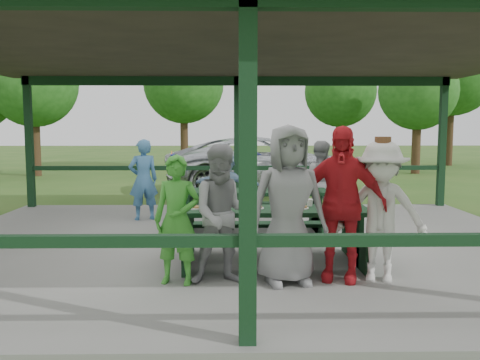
{
  "coord_description": "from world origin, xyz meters",
  "views": [
    {
      "loc": [
        -0.14,
        -8.01,
        1.96
      ],
      "look_at": [
        -0.0,
        -0.3,
        1.15
      ],
      "focal_mm": 38.0,
      "sensor_mm": 36.0,
      "label": 1
    }
  ],
  "objects_px": {
    "picnic_table_far": "(253,206)",
    "farm_trailer": "(216,171)",
    "picnic_table_near": "(272,228)",
    "spectator_grey": "(319,182)",
    "contestant_red": "(340,204)",
    "spectator_blue": "(143,180)",
    "contestant_white_fedora": "(381,212)",
    "spectator_lblue": "(225,187)",
    "contestant_grey_left": "(224,214)",
    "pickup_truck": "(264,164)",
    "contestant_grey_mid": "(288,205)",
    "contestant_green": "(177,220)"
  },
  "relations": [
    {
      "from": "picnic_table_far",
      "to": "farm_trailer",
      "type": "bearing_deg",
      "value": 97.25
    },
    {
      "from": "picnic_table_near",
      "to": "spectator_grey",
      "type": "bearing_deg",
      "value": 68.22
    },
    {
      "from": "picnic_table_far",
      "to": "contestant_red",
      "type": "bearing_deg",
      "value": -71.78
    },
    {
      "from": "spectator_blue",
      "to": "spectator_grey",
      "type": "bearing_deg",
      "value": 150.62
    },
    {
      "from": "farm_trailer",
      "to": "contestant_white_fedora",
      "type": "bearing_deg",
      "value": -78.37
    },
    {
      "from": "spectator_grey",
      "to": "farm_trailer",
      "type": "xyz_separation_m",
      "value": [
        -2.14,
        5.77,
        -0.28
      ]
    },
    {
      "from": "farm_trailer",
      "to": "picnic_table_far",
      "type": "bearing_deg",
      "value": -84.48
    },
    {
      "from": "picnic_table_far",
      "to": "spectator_lblue",
      "type": "height_order",
      "value": "spectator_lblue"
    },
    {
      "from": "contestant_grey_left",
      "to": "contestant_white_fedora",
      "type": "xyz_separation_m",
      "value": [
        1.88,
        0.05,
        0.02
      ]
    },
    {
      "from": "picnic_table_near",
      "to": "pickup_truck",
      "type": "height_order",
      "value": "pickup_truck"
    },
    {
      "from": "farm_trailer",
      "to": "spectator_lblue",
      "type": "bearing_deg",
      "value": -88.46
    },
    {
      "from": "farm_trailer",
      "to": "picnic_table_near",
      "type": "bearing_deg",
      "value": -85.05
    },
    {
      "from": "contestant_grey_mid",
      "to": "spectator_lblue",
      "type": "distance_m",
      "value": 3.82
    },
    {
      "from": "spectator_lblue",
      "to": "farm_trailer",
      "type": "distance_m",
      "value": 5.79
    },
    {
      "from": "contestant_green",
      "to": "spectator_lblue",
      "type": "relative_size",
      "value": 1.07
    },
    {
      "from": "spectator_grey",
      "to": "contestant_red",
      "type": "bearing_deg",
      "value": 97.94
    },
    {
      "from": "contestant_white_fedora",
      "to": "contestant_grey_left",
      "type": "bearing_deg",
      "value": -160.57
    },
    {
      "from": "picnic_table_near",
      "to": "contestant_red",
      "type": "xyz_separation_m",
      "value": [
        0.75,
        -0.79,
        0.46
      ]
    },
    {
      "from": "contestant_grey_left",
      "to": "farm_trailer",
      "type": "distance_m",
      "value": 9.5
    },
    {
      "from": "contestant_green",
      "to": "pickup_truck",
      "type": "bearing_deg",
      "value": 91.36
    },
    {
      "from": "contestant_white_fedora",
      "to": "pickup_truck",
      "type": "height_order",
      "value": "contestant_white_fedora"
    },
    {
      "from": "picnic_table_far",
      "to": "contestant_green",
      "type": "xyz_separation_m",
      "value": [
        -1.03,
        -2.9,
        0.29
      ]
    },
    {
      "from": "spectator_blue",
      "to": "farm_trailer",
      "type": "height_order",
      "value": "spectator_blue"
    },
    {
      "from": "contestant_white_fedora",
      "to": "pickup_truck",
      "type": "xyz_separation_m",
      "value": [
        -0.8,
        9.54,
        -0.12
      ]
    },
    {
      "from": "contestant_white_fedora",
      "to": "spectator_blue",
      "type": "relative_size",
      "value": 1.08
    },
    {
      "from": "spectator_grey",
      "to": "picnic_table_near",
      "type": "bearing_deg",
      "value": 82.1
    },
    {
      "from": "contestant_grey_left",
      "to": "spectator_grey",
      "type": "relative_size",
      "value": 1.04
    },
    {
      "from": "spectator_blue",
      "to": "contestant_grey_left",
      "type": "bearing_deg",
      "value": 90.05
    },
    {
      "from": "contestant_white_fedora",
      "to": "spectator_blue",
      "type": "bearing_deg",
      "value": 148.64
    },
    {
      "from": "contestant_green",
      "to": "contestant_red",
      "type": "bearing_deg",
      "value": 14.24
    },
    {
      "from": "contestant_grey_mid",
      "to": "spectator_lblue",
      "type": "xyz_separation_m",
      "value": [
        -0.79,
        3.73,
        -0.23
      ]
    },
    {
      "from": "pickup_truck",
      "to": "farm_trailer",
      "type": "height_order",
      "value": "pickup_truck"
    },
    {
      "from": "spectator_grey",
      "to": "farm_trailer",
      "type": "bearing_deg",
      "value": -55.8
    },
    {
      "from": "spectator_lblue",
      "to": "pickup_truck",
      "type": "bearing_deg",
      "value": -79.54
    },
    {
      "from": "spectator_grey",
      "to": "pickup_truck",
      "type": "height_order",
      "value": "spectator_grey"
    },
    {
      "from": "contestant_green",
      "to": "contestant_grey_left",
      "type": "distance_m",
      "value": 0.56
    },
    {
      "from": "spectator_grey",
      "to": "farm_trailer",
      "type": "distance_m",
      "value": 6.16
    },
    {
      "from": "picnic_table_far",
      "to": "contestant_green",
      "type": "height_order",
      "value": "contestant_green"
    },
    {
      "from": "contestant_grey_mid",
      "to": "pickup_truck",
      "type": "distance_m",
      "value": 9.62
    },
    {
      "from": "spectator_blue",
      "to": "spectator_grey",
      "type": "xyz_separation_m",
      "value": [
        3.44,
        -0.46,
        -0.01
      ]
    },
    {
      "from": "contestant_grey_left",
      "to": "pickup_truck",
      "type": "bearing_deg",
      "value": 75.17
    },
    {
      "from": "contestant_red",
      "to": "picnic_table_near",
      "type": "bearing_deg",
      "value": 151.63
    },
    {
      "from": "contestant_white_fedora",
      "to": "farm_trailer",
      "type": "relative_size",
      "value": 0.49
    },
    {
      "from": "contestant_grey_mid",
      "to": "farm_trailer",
      "type": "relative_size",
      "value": 0.53
    },
    {
      "from": "contestant_white_fedora",
      "to": "spectator_grey",
      "type": "height_order",
      "value": "contestant_white_fedora"
    },
    {
      "from": "picnic_table_far",
      "to": "contestant_white_fedora",
      "type": "xyz_separation_m",
      "value": [
        1.4,
        -2.84,
        0.37
      ]
    },
    {
      "from": "picnic_table_near",
      "to": "spectator_lblue",
      "type": "relative_size",
      "value": 1.85
    },
    {
      "from": "picnic_table_far",
      "to": "farm_trailer",
      "type": "height_order",
      "value": "farm_trailer"
    },
    {
      "from": "contestant_red",
      "to": "contestant_green",
      "type": "bearing_deg",
      "value": -158.57
    },
    {
      "from": "picnic_table_near",
      "to": "picnic_table_far",
      "type": "bearing_deg",
      "value": 94.78
    }
  ]
}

